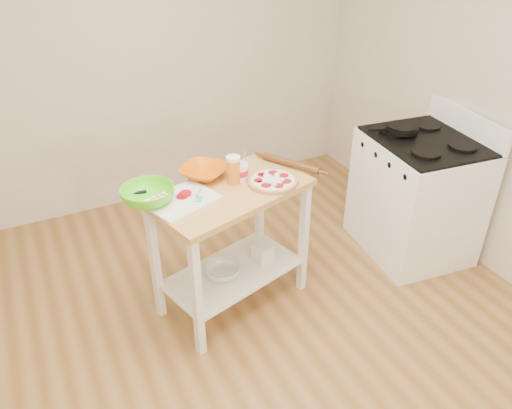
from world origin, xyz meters
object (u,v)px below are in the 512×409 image
at_px(pizza, 273,181).
at_px(knife, 146,191).
at_px(cutting_board, 181,200).
at_px(rolling_pin, 291,164).
at_px(spatula, 199,196).
at_px(yogurt_tub, 241,172).
at_px(orange_bowl, 204,172).
at_px(prep_island, 231,225).
at_px(shelf_glass_bowl, 223,271).
at_px(shelf_bin, 262,252).
at_px(gas_stove, 416,195).
at_px(beer_pint, 233,170).
at_px(green_bowl, 148,195).
at_px(skillet, 401,129).

height_order(pizza, knife, pizza).
distance_m(cutting_board, rolling_pin, 0.80).
bearing_deg(spatula, cutting_board, 120.16).
bearing_deg(pizza, yogurt_tub, 140.54).
relative_size(knife, orange_bowl, 0.94).
distance_m(spatula, orange_bowl, 0.27).
distance_m(orange_bowl, yogurt_tub, 0.24).
distance_m(spatula, rolling_pin, 0.69).
distance_m(prep_island, shelf_glass_bowl, 0.35).
distance_m(spatula, knife, 0.33).
bearing_deg(shelf_bin, gas_stove, -3.11).
bearing_deg(beer_pint, cutting_board, -170.18).
distance_m(beer_pint, rolling_pin, 0.43).
bearing_deg(green_bowl, skillet, 1.89).
xyz_separation_m(pizza, yogurt_tub, (-0.16, 0.13, 0.04)).
bearing_deg(cutting_board, orange_bowl, 23.70).
relative_size(skillet, pizza, 1.17).
distance_m(prep_island, spatula, 0.35).
bearing_deg(spatula, yogurt_tub, -35.68).
distance_m(green_bowl, yogurt_tub, 0.60).
distance_m(knife, green_bowl, 0.11).
xyz_separation_m(pizza, shelf_glass_bowl, (-0.35, 0.04, -0.62)).
bearing_deg(gas_stove, rolling_pin, 178.93).
bearing_deg(green_bowl, knife, 82.40).
relative_size(pizza, shelf_bin, 2.73).
relative_size(spatula, shelf_glass_bowl, 0.62).
xyz_separation_m(knife, orange_bowl, (0.39, 0.05, 0.02)).
height_order(orange_bowl, yogurt_tub, yogurt_tub).
height_order(green_bowl, rolling_pin, green_bowl).
bearing_deg(knife, spatula, -33.63).
bearing_deg(rolling_pin, yogurt_tub, -178.16).
relative_size(pizza, beer_pint, 1.76).
height_order(gas_stove, rolling_pin, gas_stove).
bearing_deg(shelf_glass_bowl, knife, 154.42).
bearing_deg(prep_island, orange_bowl, 110.02).
distance_m(orange_bowl, shelf_bin, 0.72).
bearing_deg(skillet, spatula, -152.35).
relative_size(cutting_board, rolling_pin, 1.14).
bearing_deg(green_bowl, shelf_bin, -3.37).
distance_m(skillet, green_bowl, 1.93).
relative_size(skillet, green_bowl, 1.17).
relative_size(prep_island, knife, 4.06).
distance_m(gas_stove, rolling_pin, 1.15).
height_order(prep_island, yogurt_tub, yogurt_tub).
bearing_deg(cutting_board, rolling_pin, -13.08).
bearing_deg(shelf_bin, shelf_glass_bowl, -172.45).
distance_m(skillet, shelf_glass_bowl, 1.67).
bearing_deg(orange_bowl, cutting_board, -136.89).
bearing_deg(orange_bowl, knife, -173.36).
bearing_deg(orange_bowl, spatula, -117.84).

